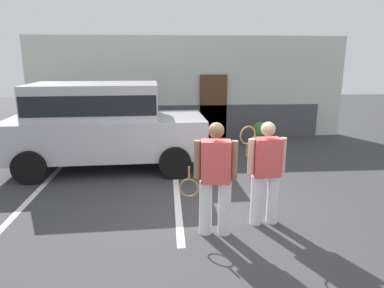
% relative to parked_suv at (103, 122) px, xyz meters
% --- Properties ---
extents(ground_plane, '(40.00, 40.00, 0.00)m').
position_rel_parked_suv_xyz_m(ground_plane, '(2.27, -3.20, -1.15)').
color(ground_plane, '#38383A').
extents(parking_stripe_0, '(0.12, 4.40, 0.01)m').
position_rel_parked_suv_xyz_m(parking_stripe_0, '(-1.10, -1.70, -1.14)').
color(parking_stripe_0, silver).
rests_on(parking_stripe_0, ground_plane).
extents(parking_stripe_1, '(0.12, 4.40, 0.01)m').
position_rel_parked_suv_xyz_m(parking_stripe_1, '(1.70, -1.70, -1.14)').
color(parking_stripe_1, silver).
rests_on(parking_stripe_1, ground_plane).
extents(house_frontage, '(10.45, 0.40, 3.33)m').
position_rel_parked_suv_xyz_m(house_frontage, '(2.28, 3.36, 0.42)').
color(house_frontage, silver).
rests_on(house_frontage, ground_plane).
extents(parked_suv, '(4.67, 2.31, 2.05)m').
position_rel_parked_suv_xyz_m(parked_suv, '(0.00, 0.00, 0.00)').
color(parked_suv, '#B7B7BC').
rests_on(parked_suv, ground_plane).
extents(tennis_player_man, '(0.89, 0.31, 1.73)m').
position_rel_parked_suv_xyz_m(tennis_player_man, '(2.22, -3.49, -0.25)').
color(tennis_player_man, white).
rests_on(tennis_player_man, ground_plane).
extents(tennis_player_woman, '(0.76, 0.30, 1.67)m').
position_rel_parked_suv_xyz_m(tennis_player_woman, '(3.07, -3.20, -0.27)').
color(tennis_player_woman, white).
rests_on(tennis_player_woman, ground_plane).
extents(potted_plant_by_porch, '(0.54, 0.54, 0.72)m').
position_rel_parked_suv_xyz_m(potted_plant_by_porch, '(4.40, 2.00, -0.75)').
color(potted_plant_by_porch, '#9E5638').
rests_on(potted_plant_by_porch, ground_plane).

